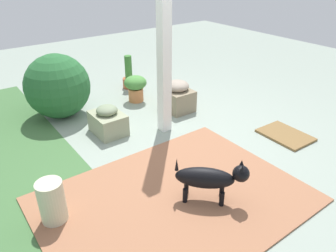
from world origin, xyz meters
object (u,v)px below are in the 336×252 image
at_px(terracotta_pot_tall, 129,77).
at_px(stone_planter_nearest, 177,96).
at_px(round_shrub, 58,86).
at_px(doormat, 285,135).
at_px(stone_planter_mid, 108,121).
at_px(ceramic_urn, 52,202).
at_px(dog, 210,178).
at_px(porch_pillar, 164,32).
at_px(terracotta_pot_broad, 136,86).

bearing_deg(terracotta_pot_tall, stone_planter_nearest, -174.64).
distance_m(round_shrub, doormat, 3.11).
xyz_separation_m(stone_planter_mid, ceramic_urn, (-1.14, 1.11, 0.04)).
relative_size(round_shrub, dog, 1.60).
relative_size(porch_pillar, doormat, 4.14).
bearing_deg(ceramic_urn, doormat, -95.60).
distance_m(porch_pillar, round_shrub, 1.74).
distance_m(stone_planter_mid, round_shrub, 0.95).
bearing_deg(terracotta_pot_broad, doormat, -156.00).
bearing_deg(porch_pillar, dog, 160.16).
bearing_deg(round_shrub, terracotta_pot_tall, -74.38).
relative_size(stone_planter_mid, round_shrub, 0.53).
relative_size(terracotta_pot_tall, terracotta_pot_broad, 1.38).
bearing_deg(stone_planter_nearest, terracotta_pot_tall, 5.36).
height_order(porch_pillar, terracotta_pot_broad, porch_pillar).
height_order(terracotta_pot_tall, dog, terracotta_pot_tall).
xyz_separation_m(porch_pillar, terracotta_pot_broad, (1.03, -0.19, -1.03)).
bearing_deg(ceramic_urn, stone_planter_nearest, -62.48).
relative_size(porch_pillar, round_shrub, 2.85).
bearing_deg(dog, round_shrub, 9.50).
xyz_separation_m(terracotta_pot_broad, dog, (-2.42, 0.70, 0.02)).
xyz_separation_m(dog, doormat, (0.32, -1.63, -0.25)).
bearing_deg(terracotta_pot_broad, round_shrub, 80.78).
bearing_deg(round_shrub, dog, -170.50).
relative_size(dog, ceramic_urn, 1.37).
height_order(stone_planter_mid, round_shrub, round_shrub).
xyz_separation_m(round_shrub, doormat, (-2.28, -2.07, -0.43)).
xyz_separation_m(porch_pillar, stone_planter_nearest, (0.39, -0.51, -1.06)).
bearing_deg(terracotta_pot_tall, stone_planter_mid, 139.96).
bearing_deg(porch_pillar, stone_planter_nearest, -52.79).
height_order(porch_pillar, stone_planter_nearest, porch_pillar).
height_order(dog, ceramic_urn, dog).
relative_size(stone_planter_nearest, terracotta_pot_tall, 0.82).
distance_m(stone_planter_nearest, terracotta_pot_tall, 1.20).
distance_m(dog, doormat, 1.68).
bearing_deg(stone_planter_mid, doormat, -128.84).
bearing_deg(terracotta_pot_broad, dog, 163.97).
height_order(terracotta_pot_tall, terracotta_pot_broad, terracotta_pot_tall).
xyz_separation_m(porch_pillar, ceramic_urn, (-0.79, 1.75, -1.07)).
xyz_separation_m(ceramic_urn, doormat, (-0.28, -2.87, -0.19)).
relative_size(terracotta_pot_tall, doormat, 0.92).
relative_size(dog, doormat, 0.90).
distance_m(round_shrub, terracotta_pot_tall, 1.41).
bearing_deg(terracotta_pot_tall, ceramic_urn, 137.91).
relative_size(stone_planter_mid, terracotta_pot_broad, 1.15).
height_order(porch_pillar, doormat, porch_pillar).
bearing_deg(stone_planter_mid, porch_pillar, -118.96).
distance_m(terracotta_pot_tall, dog, 3.12).
relative_size(porch_pillar, terracotta_pot_tall, 4.50).
bearing_deg(stone_planter_mid, dog, -175.56).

